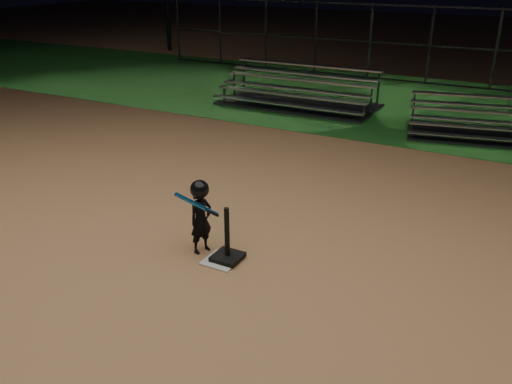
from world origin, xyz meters
The scene contains 8 objects.
ground centered at (0.00, 0.00, 0.00)m, with size 80.00×80.00×0.00m, color #AD794E.
grass_strip centered at (0.00, 10.00, 0.01)m, with size 60.00×8.00×0.01m, color #1A521A.
home_plate centered at (0.00, 0.00, 0.01)m, with size 0.45×0.45×0.02m, color beige.
batting_tee centered at (0.06, 0.06, 0.16)m, with size 0.38×0.38×0.77m.
child_batter centered at (-0.39, 0.12, 0.57)m, with size 0.46×0.59×1.08m.
bleacher_left centered at (-2.57, 8.31, 0.22)m, with size 4.37×2.14×1.07m.
bleacher_right centered at (2.51, 7.66, 0.18)m, with size 3.80×2.41×0.86m.
backstop_fence centered at (0.00, 13.00, 1.25)m, with size 20.08×0.08×2.50m.
Camera 1 is at (3.38, -5.33, 3.76)m, focal length 37.38 mm.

